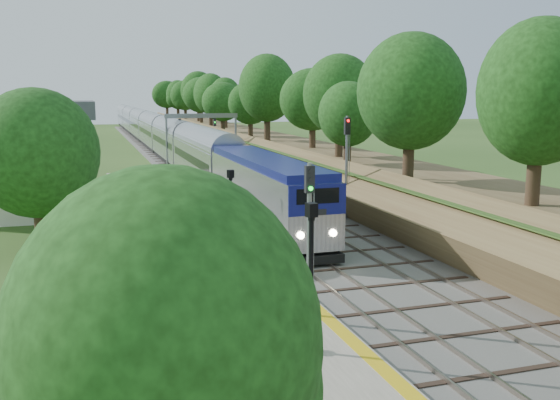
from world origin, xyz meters
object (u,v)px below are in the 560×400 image
object	(u,v)px
lamppost_far	(231,218)
signal_platform	(309,223)
signal_gantry	(201,126)
signal_farside	(347,156)
train	(155,134)
lamppost_mid	(311,287)
station_building	(32,159)

from	to	relation	value
lamppost_far	signal_platform	bearing A→B (deg)	-84.92
signal_gantry	signal_farside	distance (m)	32.93
train	lamppost_far	bearing A→B (deg)	-93.18
train	lamppost_far	xyz separation A→B (m)	(-3.71, -66.70, 0.11)
signal_platform	lamppost_mid	bearing A→B (deg)	-109.22
train	signal_farside	size ratio (longest dim) A/B	20.23
lamppost_mid	lamppost_far	size ratio (longest dim) A/B	1.09
lamppost_mid	signal_platform	distance (m)	3.58
lamppost_mid	signal_platform	bearing A→B (deg)	70.78
signal_gantry	train	size ratio (longest dim) A/B	0.06
train	signal_platform	distance (m)	75.85
signal_gantry	lamppost_mid	size ratio (longest dim) A/B	1.73
station_building	signal_gantry	distance (m)	29.94
station_building	train	size ratio (longest dim) A/B	0.06
train	signal_platform	world-z (taller)	signal_platform
train	lamppost_mid	distance (m)	79.01
train	signal_farside	world-z (taller)	signal_farside
signal_gantry	lamppost_far	size ratio (longest dim) A/B	1.89
lamppost_far	signal_platform	distance (m)	9.24
station_building	signal_farside	xyz separation A→B (m)	(20.20, -7.72, 0.27)
lamppost_mid	lamppost_far	distance (m)	12.21
train	signal_platform	xyz separation A→B (m)	(-2.90, -75.77, 1.65)
signal_gantry	lamppost_far	world-z (taller)	signal_gantry
signal_gantry	train	xyz separation A→B (m)	(-2.47, 25.66, -2.57)
signal_gantry	signal_farside	xyz separation A→B (m)	(3.73, -32.71, -0.46)
train	lamppost_far	world-z (taller)	lamppost_far
lamppost_far	lamppost_mid	bearing A→B (deg)	-91.34
signal_platform	train	bearing A→B (deg)	87.81
train	lamppost_far	size ratio (longest dim) A/B	31.64
station_building	signal_platform	size ratio (longest dim) A/B	1.50
station_building	train	bearing A→B (deg)	74.55
lamppost_mid	signal_farside	bearing A→B (deg)	63.60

